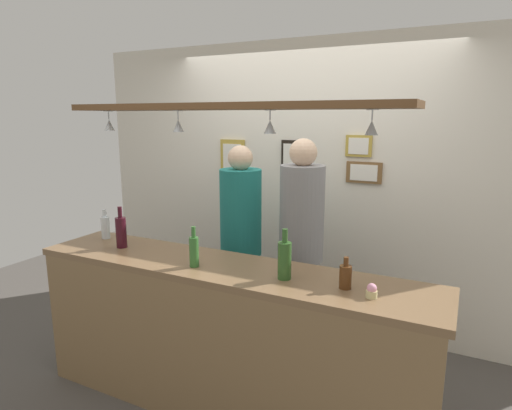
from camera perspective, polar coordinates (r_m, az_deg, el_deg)
ground_plane at (r=3.49m, az=-0.79°, el=-21.96°), size 8.00×8.00×0.00m
back_wall at (r=3.97m, az=6.47°, el=2.40°), size 4.40×0.06×2.60m
bar_counter at (r=2.77m, az=-5.79°, el=-15.32°), size 2.70×0.55×1.01m
overhead_glass_rack at (r=2.65m, az=-3.97°, el=12.90°), size 2.20×0.36×0.04m
hanging_wineglass_far_left at (r=3.15m, az=-18.87°, el=10.08°), size 0.07×0.07×0.13m
hanging_wineglass_left at (r=2.76m, az=-10.24°, el=10.37°), size 0.07×0.07×0.13m
hanging_wineglass_center_left at (r=2.46m, az=1.87°, el=10.41°), size 0.07×0.07×0.13m
hanging_wineglass_center at (r=2.34m, az=15.07°, el=9.95°), size 0.07×0.07×0.13m
person_left_teal_shirt at (r=3.54m, az=-2.02°, el=-3.08°), size 0.34×0.34×1.71m
person_middle_grey_shirt at (r=3.32m, az=6.05°, el=-3.38°), size 0.34×0.34×1.78m
bottle_champagne_green at (r=2.51m, az=3.81°, el=-7.19°), size 0.08×0.08×0.30m
bottle_wine_dark_red at (r=3.24m, az=-17.44°, el=-3.36°), size 0.08×0.08×0.30m
bottle_soda_clear at (r=3.52m, az=-19.32°, el=-2.74°), size 0.06×0.06×0.23m
bottle_beer_brown_stubby at (r=2.44m, az=11.76°, el=-9.21°), size 0.07×0.07×0.18m
bottle_beer_green_import at (r=2.74m, az=-8.21°, el=-6.01°), size 0.06×0.06×0.26m
cupcake at (r=2.37m, az=15.07°, el=-10.96°), size 0.06×0.06×0.08m
picture_frame_lower_pair at (r=3.75m, az=14.10°, el=4.19°), size 0.30×0.02×0.18m
picture_frame_upper_small at (r=3.74m, az=13.44°, el=7.62°), size 0.22×0.02×0.18m
picture_frame_crest at (r=3.94m, az=4.62°, el=6.67°), size 0.18×0.02×0.26m
picture_frame_caricature at (r=4.20m, az=-3.13°, el=6.33°), size 0.26×0.02×0.34m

